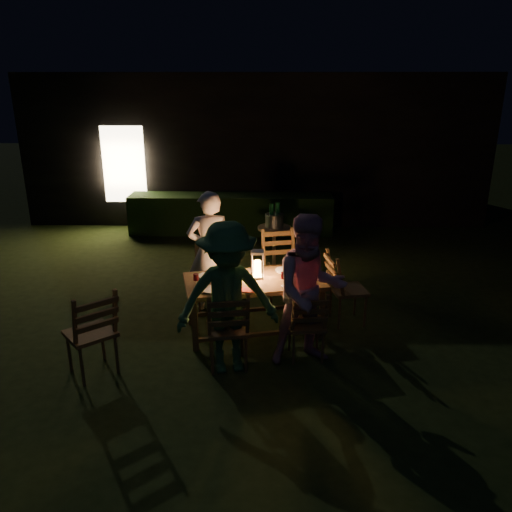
{
  "coord_description": "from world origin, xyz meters",
  "views": [
    {
      "loc": [
        0.24,
        -6.4,
        2.99
      ],
      "look_at": [
        0.11,
        -0.45,
        0.92
      ],
      "focal_mm": 35.0,
      "sensor_mm": 36.0,
      "label": 1
    }
  ],
  "objects_px": {
    "chair_spare": "(93,347)",
    "person_house_side": "(210,251)",
    "bottle_table": "(234,270)",
    "chair_far_left": "(211,290)",
    "bottle_bucket_b": "(277,217)",
    "side_table": "(274,232)",
    "dining_table": "(254,285)",
    "chair_near_right": "(306,336)",
    "lantern": "(257,266)",
    "ice_bucket": "(274,220)",
    "person_opp_right": "(310,291)",
    "chair_end": "(346,301)",
    "person_opp_left": "(228,299)",
    "chair_near_left": "(228,342)",
    "chair_far_right": "(281,281)",
    "bottle_bucket_a": "(271,218)"
  },
  "relations": [
    {
      "from": "dining_table",
      "to": "bottle_bucket_b",
      "type": "xyz_separation_m",
      "value": [
        0.33,
        2.29,
        0.27
      ]
    },
    {
      "from": "chair_end",
      "to": "chair_spare",
      "type": "bearing_deg",
      "value": -76.68
    },
    {
      "from": "chair_far_right",
      "to": "ice_bucket",
      "type": "bearing_deg",
      "value": -100.02
    },
    {
      "from": "person_house_side",
      "to": "lantern",
      "type": "relative_size",
      "value": 4.75
    },
    {
      "from": "chair_far_right",
      "to": "person_opp_left",
      "type": "distance_m",
      "value": 1.95
    },
    {
      "from": "chair_far_left",
      "to": "chair_far_right",
      "type": "relative_size",
      "value": 0.87
    },
    {
      "from": "dining_table",
      "to": "person_house_side",
      "type": "xyz_separation_m",
      "value": [
        -0.62,
        0.7,
        0.2
      ]
    },
    {
      "from": "side_table",
      "to": "chair_far_left",
      "type": "bearing_deg",
      "value": -119.06
    },
    {
      "from": "chair_near_right",
      "to": "chair_far_left",
      "type": "distance_m",
      "value": 1.78
    },
    {
      "from": "chair_near_right",
      "to": "bottle_bucket_a",
      "type": "distance_m",
      "value": 2.95
    },
    {
      "from": "chair_end",
      "to": "bottle_table",
      "type": "relative_size",
      "value": 3.58
    },
    {
      "from": "chair_spare",
      "to": "dining_table",
      "type": "bearing_deg",
      "value": -9.8
    },
    {
      "from": "chair_far_left",
      "to": "bottle_bucket_b",
      "type": "bearing_deg",
      "value": -127.96
    },
    {
      "from": "ice_bucket",
      "to": "bottle_table",
      "type": "bearing_deg",
      "value": -102.78
    },
    {
      "from": "chair_far_right",
      "to": "person_opp_right",
      "type": "distance_m",
      "value": 1.68
    },
    {
      "from": "person_house_side",
      "to": "side_table",
      "type": "relative_size",
      "value": 2.24
    },
    {
      "from": "dining_table",
      "to": "chair_end",
      "type": "bearing_deg",
      "value": 0.04
    },
    {
      "from": "chair_near_right",
      "to": "person_opp_left",
      "type": "bearing_deg",
      "value": -169.81
    },
    {
      "from": "dining_table",
      "to": "chair_near_right",
      "type": "height_order",
      "value": "chair_near_right"
    },
    {
      "from": "person_house_side",
      "to": "bottle_table",
      "type": "distance_m",
      "value": 0.84
    },
    {
      "from": "chair_far_right",
      "to": "side_table",
      "type": "relative_size",
      "value": 1.45
    },
    {
      "from": "chair_near_right",
      "to": "ice_bucket",
      "type": "bearing_deg",
      "value": 90.51
    },
    {
      "from": "dining_table",
      "to": "person_opp_right",
      "type": "relative_size",
      "value": 1.07
    },
    {
      "from": "chair_far_left",
      "to": "person_house_side",
      "type": "distance_m",
      "value": 0.55
    },
    {
      "from": "chair_near_right",
      "to": "side_table",
      "type": "xyz_separation_m",
      "value": [
        -0.33,
        2.9,
        0.38
      ]
    },
    {
      "from": "lantern",
      "to": "chair_far_right",
      "type": "bearing_deg",
      "value": 68.22
    },
    {
      "from": "side_table",
      "to": "chair_near_right",
      "type": "bearing_deg",
      "value": -83.5
    },
    {
      "from": "person_house_side",
      "to": "person_opp_left",
      "type": "distance_m",
      "value": 1.64
    },
    {
      "from": "chair_far_left",
      "to": "lantern",
      "type": "bearing_deg",
      "value": 129.45
    },
    {
      "from": "chair_spare",
      "to": "person_house_side",
      "type": "relative_size",
      "value": 0.63
    },
    {
      "from": "side_table",
      "to": "bottle_bucket_b",
      "type": "distance_m",
      "value": 0.26
    },
    {
      "from": "dining_table",
      "to": "chair_far_left",
      "type": "bearing_deg",
      "value": 120.23
    },
    {
      "from": "chair_near_right",
      "to": "person_opp_left",
      "type": "distance_m",
      "value": 1.06
    },
    {
      "from": "dining_table",
      "to": "side_table",
      "type": "distance_m",
      "value": 2.26
    },
    {
      "from": "person_opp_right",
      "to": "person_house_side",
      "type": "bearing_deg",
      "value": 118.76
    },
    {
      "from": "chair_far_left",
      "to": "chair_end",
      "type": "bearing_deg",
      "value": 160.12
    },
    {
      "from": "chair_far_left",
      "to": "dining_table",
      "type": "bearing_deg",
      "value": 124.97
    },
    {
      "from": "chair_far_right",
      "to": "lantern",
      "type": "distance_m",
      "value": 1.03
    },
    {
      "from": "bottle_table",
      "to": "ice_bucket",
      "type": "relative_size",
      "value": 0.93
    },
    {
      "from": "chair_far_right",
      "to": "person_house_side",
      "type": "xyz_separation_m",
      "value": [
        -0.99,
        -0.18,
        0.51
      ]
    },
    {
      "from": "ice_bucket",
      "to": "bottle_bucket_b",
      "type": "xyz_separation_m",
      "value": [
        0.05,
        0.04,
        0.05
      ]
    },
    {
      "from": "dining_table",
      "to": "chair_near_right",
      "type": "distance_m",
      "value": 0.96
    },
    {
      "from": "chair_end",
      "to": "person_house_side",
      "type": "relative_size",
      "value": 0.6
    },
    {
      "from": "lantern",
      "to": "side_table",
      "type": "relative_size",
      "value": 0.47
    },
    {
      "from": "chair_near_left",
      "to": "bottle_table",
      "type": "distance_m",
      "value": 0.96
    },
    {
      "from": "dining_table",
      "to": "person_opp_left",
      "type": "xyz_separation_m",
      "value": [
        -0.26,
        -0.9,
        0.21
      ]
    },
    {
      "from": "chair_far_right",
      "to": "chair_spare",
      "type": "height_order",
      "value": "chair_far_right"
    },
    {
      "from": "dining_table",
      "to": "chair_near_left",
      "type": "distance_m",
      "value": 0.95
    },
    {
      "from": "person_opp_right",
      "to": "bottle_bucket_b",
      "type": "relative_size",
      "value": 5.35
    },
    {
      "from": "dining_table",
      "to": "chair_spare",
      "type": "relative_size",
      "value": 1.76
    }
  ]
}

